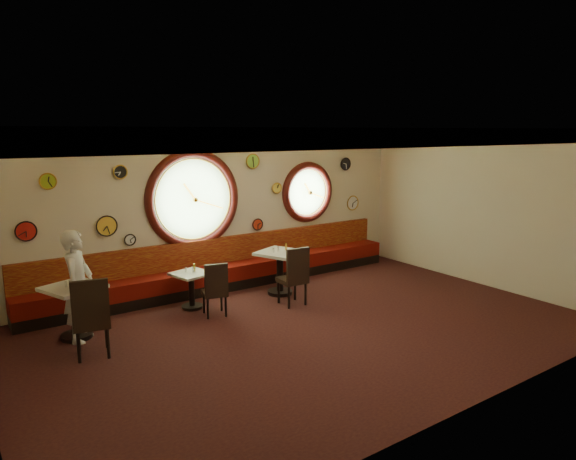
# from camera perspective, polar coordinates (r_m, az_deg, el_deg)

# --- Properties ---
(floor) EXTENTS (9.00, 6.00, 0.00)m
(floor) POSITION_cam_1_polar(r_m,az_deg,el_deg) (8.51, 2.25, -10.94)
(floor) COLOR black
(floor) RESTS_ON ground
(ceiling) EXTENTS (9.00, 6.00, 0.02)m
(ceiling) POSITION_cam_1_polar(r_m,az_deg,el_deg) (7.89, 2.43, 11.15)
(ceiling) COLOR gold
(ceiling) RESTS_ON wall_back
(wall_back) EXTENTS (9.00, 0.02, 3.20)m
(wall_back) POSITION_cam_1_polar(r_m,az_deg,el_deg) (10.56, -7.50, 2.31)
(wall_back) COLOR beige
(wall_back) RESTS_ON floor
(wall_front) EXTENTS (9.00, 0.02, 3.20)m
(wall_front) POSITION_cam_1_polar(r_m,az_deg,el_deg) (6.00, 19.90, -4.92)
(wall_front) COLOR beige
(wall_front) RESTS_ON floor
(wall_right) EXTENTS (0.02, 6.00, 3.20)m
(wall_right) POSITION_cam_1_polar(r_m,az_deg,el_deg) (11.30, 20.90, 2.25)
(wall_right) COLOR beige
(wall_right) RESTS_ON floor
(molding_back) EXTENTS (9.00, 0.10, 0.18)m
(molding_back) POSITION_cam_1_polar(r_m,az_deg,el_deg) (10.40, -7.59, 10.53)
(molding_back) COLOR #3A0D0A
(molding_back) RESTS_ON wall_back
(molding_front) EXTENTS (9.00, 0.10, 0.18)m
(molding_front) POSITION_cam_1_polar(r_m,az_deg,el_deg) (5.82, 20.47, 9.66)
(molding_front) COLOR #3A0D0A
(molding_front) RESTS_ON wall_back
(molding_right) EXTENTS (0.10, 6.00, 0.18)m
(molding_right) POSITION_cam_1_polar(r_m,az_deg,el_deg) (11.15, 21.29, 9.92)
(molding_right) COLOR #3A0D0A
(molding_right) RESTS_ON wall_back
(banquette_base) EXTENTS (8.00, 0.55, 0.20)m
(banquette_base) POSITION_cam_1_polar(r_m,az_deg,el_deg) (10.65, -6.61, -5.87)
(banquette_base) COLOR black
(banquette_base) RESTS_ON floor
(banquette_seat) EXTENTS (8.00, 0.55, 0.30)m
(banquette_seat) POSITION_cam_1_polar(r_m,az_deg,el_deg) (10.58, -6.64, -4.58)
(banquette_seat) COLOR #590B07
(banquette_seat) RESTS_ON banquette_base
(banquette_back) EXTENTS (8.00, 0.10, 0.55)m
(banquette_back) POSITION_cam_1_polar(r_m,az_deg,el_deg) (10.67, -7.24, -2.24)
(banquette_back) COLOR #66080C
(banquette_back) RESTS_ON wall_back
(porthole_left_glass) EXTENTS (1.66, 0.02, 1.66)m
(porthole_left_glass) POSITION_cam_1_polar(r_m,az_deg,el_deg) (10.27, -10.51, 3.38)
(porthole_left_glass) COLOR #82AF69
(porthole_left_glass) RESTS_ON wall_back
(porthole_left_frame) EXTENTS (1.98, 0.18, 1.98)m
(porthole_left_frame) POSITION_cam_1_polar(r_m,az_deg,el_deg) (10.25, -10.47, 3.38)
(porthole_left_frame) COLOR #3A0D0A
(porthole_left_frame) RESTS_ON wall_back
(porthole_left_ring) EXTENTS (1.61, 0.03, 1.61)m
(porthole_left_ring) POSITION_cam_1_polar(r_m,az_deg,el_deg) (10.23, -10.40, 3.36)
(porthole_left_ring) COLOR gold
(porthole_left_ring) RESTS_ON wall_back
(porthole_right_glass) EXTENTS (1.10, 0.02, 1.10)m
(porthole_right_glass) POSITION_cam_1_polar(r_m,az_deg,el_deg) (11.69, 2.14, 4.22)
(porthole_right_glass) COLOR #82AF69
(porthole_right_glass) RESTS_ON wall_back
(porthole_right_frame) EXTENTS (1.38, 0.18, 1.38)m
(porthole_right_frame) POSITION_cam_1_polar(r_m,az_deg,el_deg) (11.68, 2.18, 4.22)
(porthole_right_frame) COLOR #3A0D0A
(porthole_right_frame) RESTS_ON wall_back
(porthole_right_ring) EXTENTS (1.09, 0.03, 1.09)m
(porthole_right_ring) POSITION_cam_1_polar(r_m,az_deg,el_deg) (11.65, 2.27, 4.20)
(porthole_right_ring) COLOR gold
(porthole_right_ring) RESTS_ON wall_back
(wall_clock_0) EXTENTS (0.26, 0.03, 0.26)m
(wall_clock_0) POSITION_cam_1_polar(r_m,az_deg,el_deg) (9.43, -25.13, 4.93)
(wall_clock_0) COLOR #9FBE26
(wall_clock_0) RESTS_ON wall_back
(wall_clock_1) EXTENTS (0.22, 0.03, 0.22)m
(wall_clock_1) POSITION_cam_1_polar(r_m,az_deg,el_deg) (11.16, -1.26, 4.68)
(wall_clock_1) COLOR #DECB4A
(wall_clock_1) RESTS_ON wall_back
(wall_clock_2) EXTENTS (0.28, 0.03, 0.28)m
(wall_clock_2) POSITION_cam_1_polar(r_m,az_deg,el_deg) (12.30, 6.40, 7.30)
(wall_clock_2) COLOR black
(wall_clock_2) RESTS_ON wall_back
(wall_clock_3) EXTENTS (0.20, 0.03, 0.20)m
(wall_clock_3) POSITION_cam_1_polar(r_m,az_deg,el_deg) (9.89, -17.17, -1.03)
(wall_clock_3) COLOR silver
(wall_clock_3) RESTS_ON wall_back
(wall_clock_4) EXTENTS (0.24, 0.03, 0.24)m
(wall_clock_4) POSITION_cam_1_polar(r_m,az_deg,el_deg) (11.00, -3.42, 0.62)
(wall_clock_4) COLOR red
(wall_clock_4) RESTS_ON wall_back
(wall_clock_5) EXTENTS (0.30, 0.03, 0.30)m
(wall_clock_5) POSITION_cam_1_polar(r_m,az_deg,el_deg) (10.79, -3.96, 7.64)
(wall_clock_5) COLOR #92E146
(wall_clock_5) RESTS_ON wall_back
(wall_clock_6) EXTENTS (0.32, 0.03, 0.32)m
(wall_clock_6) POSITION_cam_1_polar(r_m,az_deg,el_deg) (9.47, -27.11, -0.12)
(wall_clock_6) COLOR red
(wall_clock_6) RESTS_ON wall_back
(wall_clock_7) EXTENTS (0.34, 0.03, 0.34)m
(wall_clock_7) POSITION_cam_1_polar(r_m,az_deg,el_deg) (12.56, 7.17, 3.00)
(wall_clock_7) COLOR white
(wall_clock_7) RESTS_ON wall_back
(wall_clock_8) EXTENTS (0.24, 0.03, 0.24)m
(wall_clock_8) POSITION_cam_1_polar(r_m,az_deg,el_deg) (9.69, -18.15, 6.15)
(wall_clock_8) COLOR black
(wall_clock_8) RESTS_ON wall_back
(wall_clock_9) EXTENTS (0.36, 0.03, 0.36)m
(wall_clock_9) POSITION_cam_1_polar(r_m,az_deg,el_deg) (9.72, -19.51, 0.43)
(wall_clock_9) COLOR gold
(wall_clock_9) RESTS_ON wall_back
(table_a) EXTENTS (0.99, 0.99, 0.84)m
(table_a) POSITION_cam_1_polar(r_m,az_deg,el_deg) (8.64, -22.66, -7.73)
(table_a) COLOR black
(table_a) RESTS_ON floor
(table_b) EXTENTS (0.73, 0.73, 0.67)m
(table_b) POSITION_cam_1_polar(r_m,az_deg,el_deg) (9.47, -10.67, -6.11)
(table_b) COLOR black
(table_b) RESTS_ON floor
(table_c) EXTENTS (1.03, 1.03, 0.86)m
(table_c) POSITION_cam_1_polar(r_m,az_deg,el_deg) (10.09, -0.90, -4.15)
(table_c) COLOR black
(table_c) RESTS_ON floor
(chair_a) EXTENTS (0.59, 0.59, 0.73)m
(chair_a) POSITION_cam_1_polar(r_m,az_deg,el_deg) (7.76, -21.05, -8.60)
(chair_a) COLOR black
(chair_a) RESTS_ON floor
(chair_b) EXTENTS (0.48, 0.48, 0.59)m
(chair_b) POSITION_cam_1_polar(r_m,az_deg,el_deg) (8.95, -8.07, -6.19)
(chair_b) COLOR black
(chair_b) RESTS_ON floor
(chair_c) EXTENTS (0.49, 0.49, 0.68)m
(chair_c) POSITION_cam_1_polar(r_m,az_deg,el_deg) (9.39, 0.78, -4.74)
(chair_c) COLOR black
(chair_c) RESTS_ON floor
(condiment_a_salt) EXTENTS (0.03, 0.03, 0.09)m
(condiment_a_salt) POSITION_cam_1_polar(r_m,az_deg,el_deg) (8.52, -23.46, -5.55)
(condiment_a_salt) COLOR silver
(condiment_a_salt) RESTS_ON table_a
(condiment_b_salt) EXTENTS (0.03, 0.03, 0.09)m
(condiment_b_salt) POSITION_cam_1_polar(r_m,az_deg,el_deg) (9.44, -11.30, -4.36)
(condiment_b_salt) COLOR silver
(condiment_b_salt) RESTS_ON table_b
(condiment_c_salt) EXTENTS (0.03, 0.03, 0.09)m
(condiment_c_salt) POSITION_cam_1_polar(r_m,az_deg,el_deg) (9.93, -1.61, -2.25)
(condiment_c_salt) COLOR silver
(condiment_c_salt) RESTS_ON table_c
(condiment_a_pepper) EXTENTS (0.04, 0.04, 0.10)m
(condiment_a_pepper) POSITION_cam_1_polar(r_m,az_deg,el_deg) (8.55, -23.07, -5.43)
(condiment_a_pepper) COLOR silver
(condiment_a_pepper) RESTS_ON table_a
(condiment_b_pepper) EXTENTS (0.04, 0.04, 0.10)m
(condiment_b_pepper) POSITION_cam_1_polar(r_m,az_deg,el_deg) (9.41, -10.51, -4.35)
(condiment_b_pepper) COLOR silver
(condiment_b_pepper) RESTS_ON table_b
(condiment_c_pepper) EXTENTS (0.04, 0.04, 0.10)m
(condiment_c_pepper) POSITION_cam_1_polar(r_m,az_deg,el_deg) (9.99, -1.09, -2.13)
(condiment_c_pepper) COLOR silver
(condiment_c_pepper) RESTS_ON table_c
(condiment_a_bottle) EXTENTS (0.05, 0.05, 0.17)m
(condiment_a_bottle) POSITION_cam_1_polar(r_m,az_deg,el_deg) (8.65, -22.22, -4.92)
(condiment_a_bottle) COLOR yellow
(condiment_a_bottle) RESTS_ON table_a
(condiment_b_bottle) EXTENTS (0.04, 0.04, 0.14)m
(condiment_b_bottle) POSITION_cam_1_polar(r_m,az_deg,el_deg) (9.46, -10.38, -4.13)
(condiment_b_bottle) COLOR gold
(condiment_b_bottle) RESTS_ON table_b
(condiment_c_bottle) EXTENTS (0.05, 0.05, 0.15)m
(condiment_c_bottle) POSITION_cam_1_polar(r_m,az_deg,el_deg) (10.10, -0.21, -1.84)
(condiment_c_bottle) COLOR gold
(condiment_c_bottle) RESTS_ON table_c
(waiter) EXTENTS (0.69, 0.75, 1.72)m
(waiter) POSITION_cam_1_polar(r_m,az_deg,el_deg) (8.44, -22.27, -5.76)
(waiter) COLOR silver
(waiter) RESTS_ON floor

